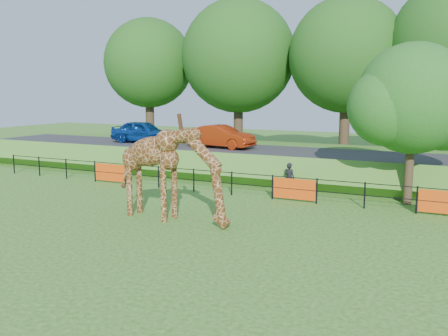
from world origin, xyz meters
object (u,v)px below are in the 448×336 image
at_px(car_blue, 143,132).
at_px(car_red, 221,137).
at_px(visitor, 289,178).
at_px(tree_east, 415,103).
at_px(giraffe, 172,174).

relative_size(car_blue, car_red, 1.03).
bearing_deg(visitor, car_red, -26.87).
height_order(visitor, tree_east, tree_east).
distance_m(car_red, tree_east, 12.04).
xyz_separation_m(car_blue, visitor, (11.66, -4.93, -1.40)).
relative_size(giraffe, car_blue, 1.18).
distance_m(car_red, visitor, 7.37).
bearing_deg(tree_east, car_red, 158.89).
bearing_deg(car_red, giraffe, -156.24).
bearing_deg(tree_east, car_blue, 164.32).
xyz_separation_m(giraffe, car_red, (-3.38, 10.95, 0.33)).
xyz_separation_m(giraffe, car_blue, (-9.31, 11.45, 0.37)).
bearing_deg(visitor, tree_east, -167.45).
bearing_deg(car_red, car_blue, 91.76).
distance_m(car_blue, tree_east, 17.76).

